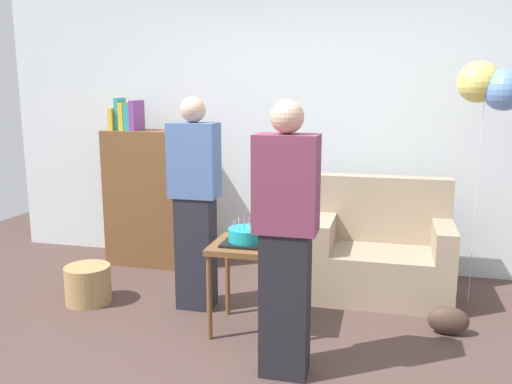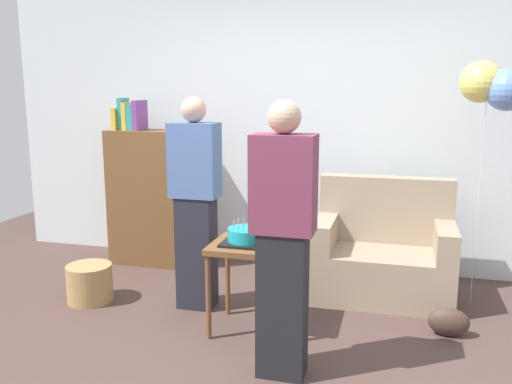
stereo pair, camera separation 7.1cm
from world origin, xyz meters
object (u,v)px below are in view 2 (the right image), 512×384
bookshelf (152,195)px  handbag (449,322)px  wicker_basket (90,283)px  person_holding_cake (283,240)px  couch (383,255)px  side_table (247,257)px  balloon_bunch (494,86)px  birthday_cake (247,236)px  person_blowing_candles (196,203)px

bookshelf → handbag: bookshelf is taller
wicker_basket → person_holding_cake: bearing=-21.7°
person_holding_cake → wicker_basket: (-1.74, 0.69, -0.68)m
bookshelf → couch: bearing=-7.3°
bookshelf → side_table: 1.78m
handbag → balloon_bunch: size_ratio=0.15×
balloon_bunch → couch: bearing=-178.7°
handbag → person_holding_cake: bearing=-141.9°
couch → person_holding_cake: person_holding_cake is taller
birthday_cake → person_blowing_candles: bearing=148.9°
birthday_cake → person_holding_cake: 0.66m
person_blowing_candles → wicker_basket: person_blowing_candles is taller
birthday_cake → wicker_basket: size_ratio=0.89×
person_blowing_candles → wicker_basket: size_ratio=4.53×
birthday_cake → person_blowing_candles: (-0.49, 0.30, 0.15)m
bookshelf → handbag: (2.68, -0.94, -0.58)m
couch → side_table: (-0.90, -0.92, 0.20)m
person_blowing_candles → person_holding_cake: size_ratio=1.00×
couch → bookshelf: (-2.21, 0.28, 0.34)m
bookshelf → side_table: size_ratio=2.51×
bookshelf → person_holding_cake: size_ratio=0.98×
side_table → handbag: 1.47m
side_table → person_blowing_candles: size_ratio=0.39×
couch → person_holding_cake: (-0.53, -1.45, 0.49)m
couch → person_blowing_candles: (-1.39, -0.63, 0.49)m
side_table → wicker_basket: 1.43m
person_blowing_candles → balloon_bunch: 2.39m
side_table → birthday_cake: birthday_cake is taller
birthday_cake → person_blowing_candles: person_blowing_candles is taller
birthday_cake → wicker_basket: 1.48m
birthday_cake → wicker_basket: bearing=173.1°
birthday_cake → person_holding_cake: person_holding_cake is taller
couch → handbag: size_ratio=3.93×
bookshelf → person_holding_cake: person_holding_cake is taller
couch → wicker_basket: size_ratio=3.06×
bookshelf → handbag: bearing=-19.3°
side_table → person_blowing_candles: bearing=148.9°
birthday_cake → side_table: bearing=5.6°
person_blowing_candles → wicker_basket: 1.12m
birthday_cake → person_holding_cake: size_ratio=0.20×
side_table → birthday_cake: (-0.00, -0.00, 0.15)m
side_table → wicker_basket: (-1.36, 0.17, -0.39)m
person_blowing_candles → handbag: 2.01m
side_table → couch: bearing=45.6°
bookshelf → side_table: bearing=-42.7°
birthday_cake → handbag: 1.52m
bookshelf → person_blowing_candles: (0.82, -0.91, 0.16)m
bookshelf → birthday_cake: (1.31, -1.21, 0.01)m
side_table → wicker_basket: size_ratio=1.77×
wicker_basket → handbag: bearing=2.1°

